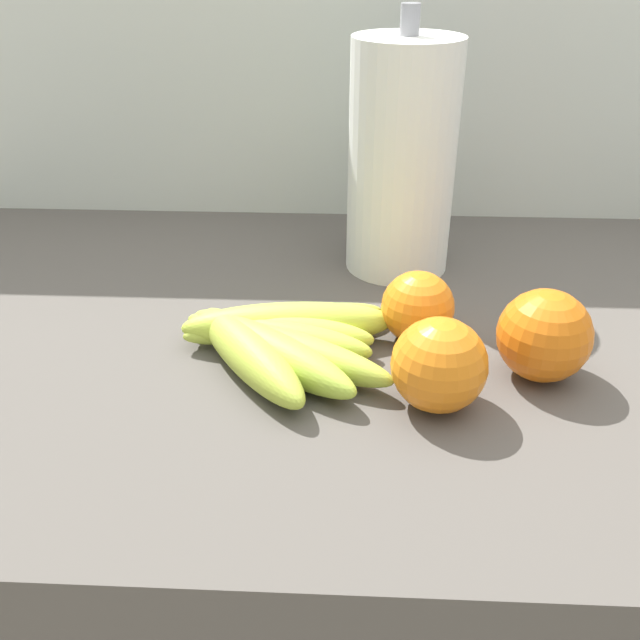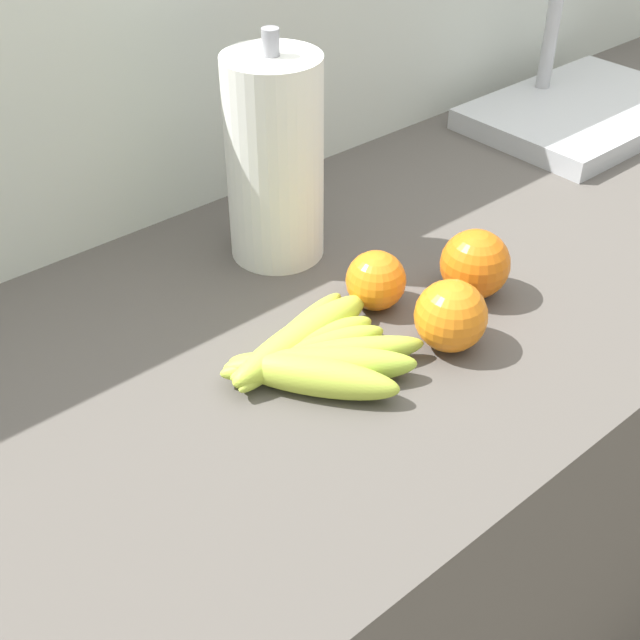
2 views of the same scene
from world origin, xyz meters
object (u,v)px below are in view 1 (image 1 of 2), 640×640
banana_bunch (276,339)px  orange_center (418,307)px  orange_right (544,336)px  paper_towel_roll (402,159)px  orange_back_left (439,365)px

banana_bunch → orange_center: bearing=16.5°
orange_right → paper_towel_roll: size_ratio=0.29×
orange_back_left → paper_towel_roll: size_ratio=0.28×
orange_back_left → paper_towel_roll: paper_towel_roll is taller
banana_bunch → orange_back_left: (0.14, -0.07, 0.02)m
orange_center → paper_towel_roll: bearing=93.8°
orange_right → orange_center: 0.12m
banana_bunch → orange_center: size_ratio=3.03×
banana_bunch → orange_center: orange_center is taller
orange_right → orange_back_left: (-0.10, -0.05, -0.00)m
orange_center → orange_back_left: (0.01, -0.11, 0.00)m
orange_back_left → paper_towel_roll: bearing=94.3°
paper_towel_roll → banana_bunch: bearing=-120.2°
banana_bunch → orange_right: (0.24, -0.02, 0.02)m
orange_center → paper_towel_roll: paper_towel_roll is taller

